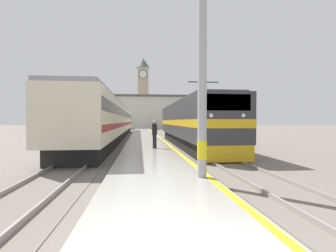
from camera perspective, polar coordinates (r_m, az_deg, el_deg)
ground_plane at (r=33.40m, az=-5.11°, el=-2.48°), size 200.00×200.00×0.00m
platform at (r=28.40m, az=-4.91°, el=-2.85°), size 3.51×140.00×0.26m
rail_track_near at (r=28.71m, az=2.19°, el=-3.00°), size 2.84×140.00×0.16m
rail_track_far at (r=28.56m, az=-12.35°, el=-3.04°), size 2.84×140.00×0.16m
locomotive_train at (r=22.10m, az=4.70°, el=0.62°), size 2.92×19.28×4.68m
passenger_train at (r=32.25m, az=-11.65°, el=1.12°), size 2.92×42.29×3.90m
catenary_mast at (r=8.89m, az=7.85°, el=16.64°), size 2.47×0.31×8.57m
person_on_platform at (r=25.97m, az=-3.07°, el=-0.82°), size 0.34×0.34×1.81m
second_waiting_passenger at (r=17.51m, az=-2.93°, el=-1.65°), size 0.34×0.34×1.86m
clock_tower at (r=80.31m, az=-5.45°, el=7.61°), size 3.97×3.97×21.04m
station_building at (r=69.78m, az=-3.94°, el=2.95°), size 28.27×10.56×8.62m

